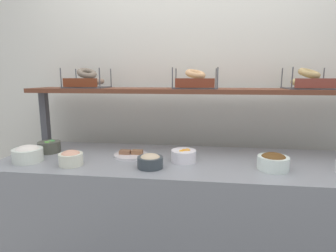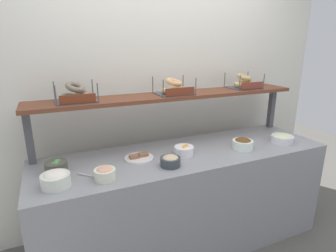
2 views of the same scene
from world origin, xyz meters
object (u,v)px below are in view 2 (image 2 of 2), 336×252
Objects in this scene: bowl_lox_spread at (105,173)px; bagel_basket_plain at (174,89)px; bowl_veggie_mix at (56,166)px; bagel_basket_sesame at (244,83)px; bagel_basket_poppy at (76,95)px; bowl_tuna_salad at (170,161)px; serving_plate_white at (139,158)px; bowl_chocolate_spread at (243,143)px; bowl_scallion_spread at (282,138)px; bowl_cream_cheese at (55,179)px; serving_spoon_near_plate at (93,176)px; serving_spoon_by_edge at (276,133)px; bowl_fruit_salad at (184,150)px.

bagel_basket_plain is (0.70, 0.46, 0.43)m from bowl_lox_spread.
bagel_basket_sesame is at bearing 7.74° from bowl_veggie_mix.
bowl_lox_spread is 0.65m from bagel_basket_poppy.
bowl_lox_spread is at bearing -178.05° from bowl_tuna_salad.
bowl_chocolate_spread is at bearing -9.75° from serving_plate_white.
bowl_scallion_spread is at bearing 2.09° from bowl_lox_spread.
bowl_scallion_spread is 1.30× the size of bowl_tuna_salad.
bagel_basket_poppy is at bearing 65.32° from bowl_cream_cheese.
bowl_tuna_salad is 0.49× the size of bagel_basket_plain.
bowl_lox_spread is at bearing -177.91° from bowl_scallion_spread.
bowl_scallion_spread is 1.05m from bagel_basket_plain.
bowl_chocolate_spread reaches higher than serving_spoon_near_plate.
bagel_basket_plain reaches higher than bowl_scallion_spread.
bowl_scallion_spread is 1.64m from serving_spoon_near_plate.
bowl_scallion_spread is 1.38× the size of bowl_lox_spread.
bagel_basket_sesame reaches higher than bagel_basket_plain.
serving_plate_white is 0.40m from serving_spoon_near_plate.
bowl_lox_spread is at bearing -161.71° from bagel_basket_sesame.
bowl_cream_cheese is 0.58× the size of bagel_basket_plain.
serving_spoon_by_edge is (1.76, 0.19, 0.00)m from serving_spoon_near_plate.
bagel_basket_plain is at bearing 23.32° from bowl_cream_cheese.
bowl_fruit_salad is 1.02× the size of bowl_veggie_mix.
bowl_scallion_spread is at bearing -6.01° from bowl_fruit_salad.
bowl_chocolate_spread is at bearing 4.87° from bowl_tuna_salad.
bowl_scallion_spread is 0.23m from serving_spoon_by_edge.
bowl_lox_spread is at bearing -43.18° from serving_spoon_near_plate.
bowl_chocolate_spread is 0.96× the size of serving_spoon_by_edge.
serving_spoon_by_edge is (1.22, 0.24, -0.03)m from bowl_tuna_salad.
serving_spoon_by_edge is 1.85m from bagel_basket_poppy.
bowl_cream_cheese reaches higher than serving_plate_white.
bowl_scallion_spread is at bearing -0.21° from serving_spoon_near_plate.
serving_plate_white is at bearing 23.12° from serving_spoon_near_plate.
bowl_chocolate_spread is 0.59× the size of bagel_basket_sesame.
bowl_tuna_salad is at bearing -175.13° from bowl_chocolate_spread.
bagel_basket_poppy reaches higher than bowl_scallion_spread.
serving_plate_white reaches higher than serving_spoon_by_edge.
serving_spoon_by_edge is (0.54, 0.18, -0.04)m from bowl_chocolate_spread.
bowl_veggie_mix is 0.52× the size of bagel_basket_sesame.
bagel_basket_poppy is at bearing 162.07° from bowl_chocolate_spread.
bagel_basket_poppy is at bearing 50.68° from bowl_veggie_mix.
bowl_fruit_salad is 1.04× the size of bowl_tuna_salad.
bowl_tuna_salad is (-0.18, -0.14, 0.00)m from bowl_fruit_salad.
bowl_cream_cheese is at bearing -162.29° from serving_plate_white.
bowl_cream_cheese is (-0.94, -0.12, 0.01)m from bowl_fruit_salad.
bagel_basket_poppy is (-0.74, 0.32, 0.44)m from bowl_fruit_salad.
serving_spoon_by_edge is at bearing 11.04° from bowl_tuna_salad.
bowl_lox_spread is 0.62× the size of serving_plate_white.
serving_spoon_near_plate is (-0.07, 0.06, -0.04)m from bowl_lox_spread.
bowl_chocolate_spread reaches higher than serving_spoon_by_edge.
bagel_basket_plain reaches higher than bowl_chocolate_spread.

